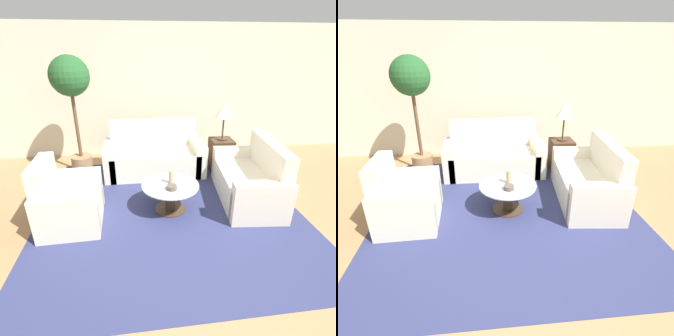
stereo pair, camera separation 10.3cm
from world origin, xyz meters
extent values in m
plane|color=#9E754C|center=(0.00, 0.00, 0.00)|extent=(14.00, 14.00, 0.00)
cube|color=beige|center=(0.00, 3.09, 1.30)|extent=(10.00, 0.06, 2.60)
cube|color=navy|center=(-0.11, 0.69, 0.00)|extent=(3.66, 3.53, 0.01)
cube|color=beige|center=(-0.22, 1.95, 0.22)|extent=(1.58, 0.82, 0.45)
cube|color=beige|center=(-0.22, 2.27, 0.47)|extent=(1.58, 0.18, 0.94)
cube|color=beige|center=(-1.02, 1.95, 0.30)|extent=(0.20, 0.82, 0.60)
cube|color=beige|center=(0.57, 1.95, 0.30)|extent=(0.20, 0.82, 0.60)
cube|color=beige|center=(-1.44, 0.56, 0.22)|extent=(0.77, 0.71, 0.45)
cube|color=beige|center=(-1.72, 0.56, 0.45)|extent=(0.20, 0.70, 0.90)
cube|color=beige|center=(-1.43, 0.22, 0.30)|extent=(0.76, 0.22, 0.60)
cube|color=beige|center=(-1.45, 0.91, 0.30)|extent=(0.76, 0.22, 0.60)
cube|color=beige|center=(1.09, 0.86, 0.22)|extent=(0.90, 1.36, 0.45)
cube|color=beige|center=(1.39, 0.83, 0.46)|extent=(0.31, 1.30, 0.92)
cube|color=beige|center=(1.15, 1.51, 0.30)|extent=(0.79, 0.28, 0.60)
cube|color=beige|center=(1.03, 0.22, 0.30)|extent=(0.79, 0.28, 0.60)
cylinder|color=#422D1E|center=(-0.11, 0.69, 0.01)|extent=(0.44, 0.44, 0.02)
cylinder|color=#422D1E|center=(-0.11, 0.69, 0.20)|extent=(0.14, 0.14, 0.39)
cylinder|color=#B2C6C6|center=(-0.11, 0.69, 0.40)|extent=(0.80, 0.80, 0.02)
cube|color=#422D1E|center=(1.03, 1.95, 0.30)|extent=(0.41, 0.41, 0.60)
cylinder|color=#422D1E|center=(1.03, 1.95, 0.61)|extent=(0.18, 0.18, 0.02)
cylinder|color=#422D1E|center=(1.03, 1.95, 0.82)|extent=(0.03, 0.03, 0.39)
cone|color=white|center=(1.03, 1.95, 1.14)|extent=(0.31, 0.31, 0.27)
cylinder|color=#93704C|center=(-1.57, 2.16, 0.16)|extent=(0.38, 0.38, 0.32)
cylinder|color=brown|center=(-1.57, 2.16, 0.93)|extent=(0.06, 0.06, 1.23)
sphere|color=#235628|center=(-1.57, 2.16, 1.73)|extent=(0.65, 0.65, 0.65)
cylinder|color=tan|center=(-0.09, 0.73, 0.51)|extent=(0.08, 0.08, 0.19)
cylinder|color=brown|center=(-0.11, 0.55, 0.44)|extent=(0.14, 0.14, 0.06)
camera|label=1|loc=(-0.55, -2.50, 2.15)|focal=28.00mm
camera|label=2|loc=(-0.45, -2.51, 2.15)|focal=28.00mm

